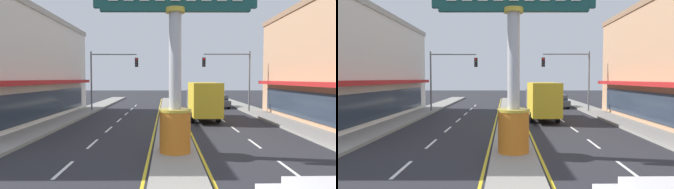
% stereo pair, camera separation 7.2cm
% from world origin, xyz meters
% --- Properties ---
extents(median_strip, '(1.99, 52.00, 0.14)m').
position_xyz_m(median_strip, '(0.00, 18.00, 0.07)').
color(median_strip, gray).
rests_on(median_strip, ground).
extents(sidewalk_left, '(2.39, 60.00, 0.18)m').
position_xyz_m(sidewalk_left, '(-8.79, 16.00, 0.09)').
color(sidewalk_left, gray).
rests_on(sidewalk_left, ground).
extents(sidewalk_right, '(2.39, 60.00, 0.18)m').
position_xyz_m(sidewalk_right, '(8.79, 16.00, 0.09)').
color(sidewalk_right, gray).
rests_on(sidewalk_right, ground).
extents(lane_markings, '(8.73, 52.00, 0.01)m').
position_xyz_m(lane_markings, '(-0.00, 16.65, 0.00)').
color(lane_markings, silver).
rests_on(lane_markings, ground).
extents(district_sign, '(7.16, 1.47, 7.77)m').
position_xyz_m(district_sign, '(-0.00, 6.91, 3.83)').
color(district_sign, orange).
rests_on(district_sign, median_strip).
extents(traffic_light_left_side, '(4.86, 0.46, 6.20)m').
position_xyz_m(traffic_light_left_side, '(-6.23, 23.60, 4.25)').
color(traffic_light_left_side, slate).
rests_on(traffic_light_left_side, ground).
extents(traffic_light_right_side, '(4.86, 0.46, 6.20)m').
position_xyz_m(traffic_light_right_side, '(6.23, 23.20, 4.25)').
color(traffic_light_right_side, slate).
rests_on(traffic_light_right_side, ground).
extents(sedan_near_right_lane, '(2.03, 4.40, 1.53)m').
position_xyz_m(sedan_near_right_lane, '(5.95, 28.62, 0.79)').
color(sedan_near_right_lane, '#4C5156').
rests_on(sedan_near_right_lane, ground).
extents(box_truck_far_right_lane, '(2.30, 6.92, 3.12)m').
position_xyz_m(box_truck_far_right_lane, '(2.66, 18.17, 1.69)').
color(box_truck_far_right_lane, '#4C5156').
rests_on(box_truck_far_right_lane, ground).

